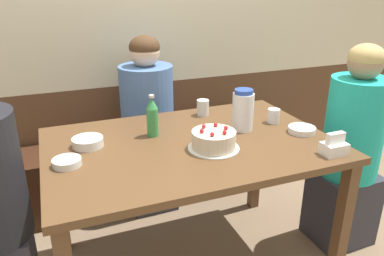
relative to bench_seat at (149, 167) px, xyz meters
name	(u,v)px	position (x,y,z in m)	size (l,w,h in m)	color
back_wall	(134,20)	(0.00, 0.22, 1.02)	(4.80, 0.04, 2.50)	brown
bench_seat	(149,167)	(0.00, 0.00, 0.00)	(1.82, 0.38, 0.45)	#381E11
dining_table	(190,159)	(0.00, -0.83, 0.45)	(1.38, 0.92, 0.77)	brown
birthday_cake	(214,140)	(0.07, -0.94, 0.59)	(0.24, 0.24, 0.11)	white
water_pitcher	(243,110)	(0.32, -0.78, 0.65)	(0.11, 0.11, 0.22)	white
soju_bottle	(152,117)	(-0.15, -0.69, 0.65)	(0.06, 0.06, 0.21)	#388E4C
napkin_holder	(334,147)	(0.55, -1.20, 0.58)	(0.11, 0.08, 0.11)	white
bowl_soup_white	(67,162)	(-0.58, -0.87, 0.56)	(0.12, 0.12, 0.03)	white
bowl_rice_small	(302,130)	(0.58, -0.93, 0.56)	(0.14, 0.14, 0.03)	white
bowl_side_dish	(88,142)	(-0.47, -0.70, 0.57)	(0.15, 0.15, 0.04)	white
glass_water_tall	(274,116)	(0.52, -0.75, 0.58)	(0.07, 0.07, 0.08)	silver
glass_tumbler_short	(203,108)	(0.21, -0.49, 0.59)	(0.07, 0.07, 0.09)	silver
person_teal_shirt	(148,128)	(-0.02, -0.11, 0.35)	(0.35, 0.35, 1.19)	#33333D
person_pale_blue_shirt	(350,155)	(0.95, -0.92, 0.34)	(0.34, 0.32, 1.20)	#33333D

